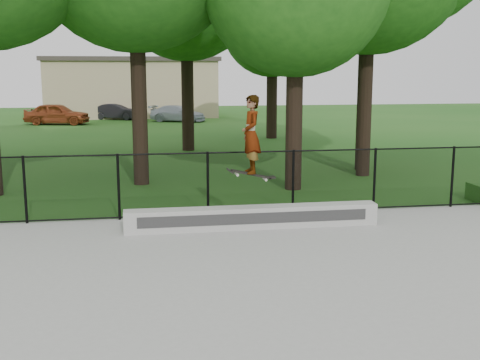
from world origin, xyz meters
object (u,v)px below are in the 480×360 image
(car_b, at_px, (117,112))
(grind_ledge, at_px, (253,217))
(skater_airborne, at_px, (251,136))
(car_c, at_px, (178,113))
(car_a, at_px, (57,114))

(car_b, bearing_deg, grind_ledge, -148.00)
(car_b, height_order, skater_airborne, skater_airborne)
(car_c, xyz_separation_m, skater_airborne, (-0.19, -27.98, 1.50))
(skater_airborne, bearing_deg, car_b, 97.22)
(car_c, height_order, skater_airborne, skater_airborne)
(car_c, bearing_deg, grind_ledge, -158.69)
(car_a, distance_m, skater_airborne, 28.01)
(car_c, bearing_deg, car_b, 81.13)
(car_a, distance_m, car_c, 7.68)
(car_c, relative_size, skater_airborne, 1.88)
(car_a, relative_size, skater_airborne, 2.19)
(grind_ledge, height_order, car_b, car_b)
(car_a, relative_size, car_c, 1.16)
(car_a, height_order, skater_airborne, skater_airborne)
(car_a, xyz_separation_m, skater_airborne, (7.43, -26.97, 1.36))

